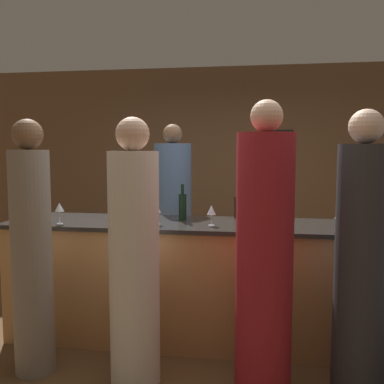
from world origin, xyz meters
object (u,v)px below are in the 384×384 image
(guest_2, at_px, (264,260))
(guest_4, at_px, (361,266))
(wine_bottle_0, at_px, (238,207))
(guest_1, at_px, (134,262))
(bartender, at_px, (173,223))
(wine_bottle_1, at_px, (183,206))
(guest_0, at_px, (32,254))

(guest_2, distance_m, guest_4, 0.62)
(wine_bottle_0, bearing_deg, guest_1, -122.52)
(guest_1, bearing_deg, bartender, 91.20)
(guest_1, bearing_deg, wine_bottle_0, 57.48)
(wine_bottle_0, bearing_deg, guest_4, -49.60)
(wine_bottle_0, distance_m, wine_bottle_1, 0.51)
(bartender, xyz_separation_m, guest_1, (0.03, -1.50, -0.01))
(bartender, height_order, wine_bottle_0, bartender)
(bartender, relative_size, wine_bottle_0, 7.06)
(guest_1, bearing_deg, wine_bottle_1, 77.09)
(guest_2, xyz_separation_m, guest_4, (0.62, 0.03, -0.02))
(guest_4, bearing_deg, guest_2, -177.63)
(guest_4, distance_m, wine_bottle_0, 1.33)
(bartender, height_order, guest_2, guest_2)
(guest_0, bearing_deg, wine_bottle_0, 34.97)
(wine_bottle_1, bearing_deg, guest_0, -140.40)
(guest_1, bearing_deg, guest_0, 177.80)
(guest_1, height_order, wine_bottle_0, guest_1)
(guest_2, bearing_deg, wine_bottle_0, 102.53)
(guest_1, relative_size, wine_bottle_0, 6.91)
(bartender, distance_m, guest_1, 1.50)
(bartender, relative_size, guest_4, 1.00)
(guest_0, relative_size, guest_4, 0.98)
(guest_2, bearing_deg, wine_bottle_1, 130.62)
(wine_bottle_1, bearing_deg, wine_bottle_0, 23.57)
(guest_4, xyz_separation_m, wine_bottle_0, (-0.85, 0.99, 0.24))
(wine_bottle_1, bearing_deg, guest_1, -102.91)
(guest_4, bearing_deg, bartender, 136.54)
(guest_2, relative_size, wine_bottle_0, 7.28)
(guest_0, xyz_separation_m, wine_bottle_1, (0.97, 0.80, 0.27))
(wine_bottle_1, bearing_deg, bartender, 108.34)
(guest_0, relative_size, guest_2, 0.95)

